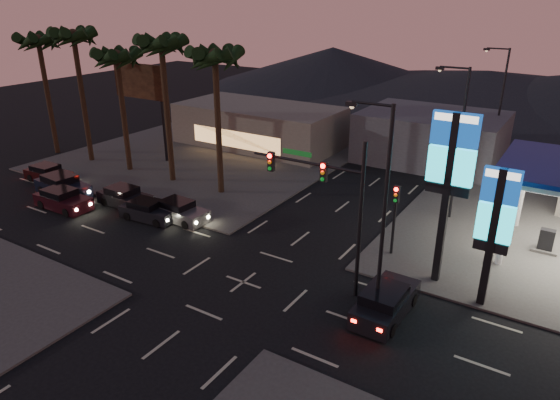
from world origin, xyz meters
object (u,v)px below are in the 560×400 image
Objects in this scene: car_lane_a_mid at (63,200)px; suv_station at (385,302)px; pylon_sign_short at (496,218)px; car_lane_a_front at (148,211)px; car_lane_b_rear at (48,174)px; car_lane_a_rear at (62,186)px; traffic_signal_mast at (328,192)px; pylon_sign_tall at (450,166)px; car_lane_b_mid at (125,197)px; car_lane_b_front at (180,211)px.

car_lane_a_mid is 23.92m from suv_station.
suv_station is (-3.66, -3.28, -3.97)m from pylon_sign_short.
car_lane_b_rear reaches higher than car_lane_a_front.
car_lane_a_rear reaches higher than suv_station.
traffic_signal_mast is 22.95m from car_lane_a_rear.
pylon_sign_tall is 2.01× the size of suv_station.
pylon_sign_short is at bearing 41.89° from suv_station.
car_lane_a_front is 17.55m from suv_station.
car_lane_b_mid is 0.95× the size of suv_station.
traffic_signal_mast is at bearing 167.89° from suv_station.
suv_station reaches higher than car_lane_b_front.
pylon_sign_tall is 2.17× the size of car_lane_a_front.
traffic_signal_mast is at bearing -4.59° from car_lane_a_front.
car_lane_a_front is 6.74m from car_lane_a_mid.
pylon_sign_tall is 2.11× the size of car_lane_b_front.
car_lane_a_rear reaches higher than car_lane_b_front.
pylon_sign_short is 6.32m from suv_station.
suv_station is at bearing -7.35° from car_lane_b_mid.
pylon_sign_tall is at bearing 4.27° from car_lane_b_mid.
pylon_sign_tall reaches higher than car_lane_b_front.
traffic_signal_mast is at bearing -4.62° from car_lane_b_rear.
car_lane_a_rear is at bearing -174.26° from pylon_sign_tall.
traffic_signal_mast is at bearing -160.87° from pylon_sign_short.
traffic_signal_mast reaches higher than car_lane_b_mid.
car_lane_a_mid is (-20.33, -0.80, -4.56)m from traffic_signal_mast.
car_lane_b_mid is 20.77m from suv_station.
traffic_signal_mast reaches higher than car_lane_b_front.
car_lane_a_mid is 0.89× the size of car_lane_a_rear.
car_lane_b_front is (-16.74, -1.38, -5.76)m from pylon_sign_tall.
pylon_sign_short reaches higher than car_lane_a_rear.
car_lane_b_mid is at bearing 173.67° from traffic_signal_mast.
car_lane_a_front is (-18.61, -2.40, -5.78)m from pylon_sign_tall.
traffic_signal_mast reaches higher than car_lane_b_rear.
suv_station is at bearing -105.13° from pylon_sign_tall.
car_lane_b_front is 1.01× the size of car_lane_b_rear.
pylon_sign_short is (2.50, -1.00, -1.74)m from pylon_sign_tall.
pylon_sign_tall is 2.03× the size of car_lane_a_mid.
car_lane_a_front is at bearing 175.41° from traffic_signal_mast.
car_lane_b_front is 1.00× the size of car_lane_b_mid.
pylon_sign_tall reaches higher than pylon_sign_short.
car_lane_a_front is at bearing -151.35° from car_lane_b_front.
pylon_sign_tall is at bearing 5.74° from car_lane_a_rear.
pylon_sign_tall is 1.12× the size of traffic_signal_mast.
car_lane_a_mid is at bearing -35.91° from car_lane_a_rear.
car_lane_b_mid is at bearing -178.53° from pylon_sign_short.
car_lane_b_mid is (3.32, 2.69, -0.02)m from car_lane_a_mid.
pylon_sign_short is at bearing 3.79° from car_lane_a_front.
car_lane_b_mid is (-3.15, 0.77, 0.03)m from car_lane_a_front.
car_lane_b_front is at bearing 2.80° from car_lane_b_mid.
suv_station is at bearing 0.07° from car_lane_a_mid.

